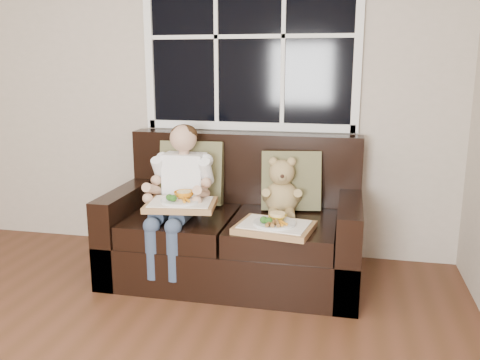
% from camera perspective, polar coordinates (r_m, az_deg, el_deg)
% --- Properties ---
extents(window_back, '(1.62, 0.04, 1.37)m').
position_cam_1_polar(window_back, '(3.85, 1.09, 15.81)').
color(window_back, black).
rests_on(window_back, room_walls).
extents(loveseat, '(1.70, 0.92, 0.96)m').
position_cam_1_polar(loveseat, '(3.58, -0.45, -5.76)').
color(loveseat, black).
rests_on(loveseat, ground).
extents(pillow_left, '(0.47, 0.24, 0.47)m').
position_cam_1_polar(pillow_left, '(3.72, -5.42, 0.80)').
color(pillow_left, olive).
rests_on(pillow_left, loveseat).
extents(pillow_right, '(0.44, 0.25, 0.42)m').
position_cam_1_polar(pillow_right, '(3.58, 5.74, -0.08)').
color(pillow_right, olive).
rests_on(pillow_right, loveseat).
extents(child, '(0.41, 0.61, 0.93)m').
position_cam_1_polar(child, '(3.47, -6.76, -0.48)').
color(child, white).
rests_on(child, loveseat).
extents(teddy_bear, '(0.26, 0.32, 0.41)m').
position_cam_1_polar(teddy_bear, '(3.48, 4.68, -1.19)').
color(teddy_bear, tan).
rests_on(teddy_bear, loveseat).
extents(tray_left, '(0.48, 0.39, 0.10)m').
position_cam_1_polar(tray_left, '(3.32, -6.64, -2.56)').
color(tray_left, '#916241').
rests_on(tray_left, child).
extents(tray_right, '(0.51, 0.42, 0.10)m').
position_cam_1_polar(tray_right, '(3.15, 3.91, -5.16)').
color(tray_right, '#916241').
rests_on(tray_right, loveseat).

